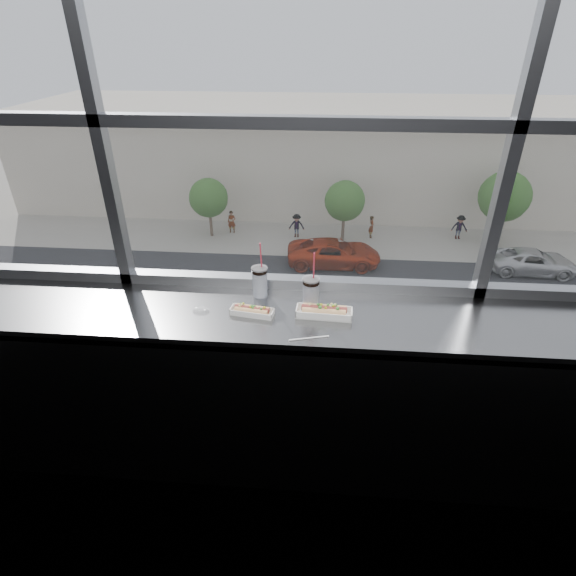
# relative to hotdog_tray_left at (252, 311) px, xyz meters

# --- Properties ---
(wall_back_lower) EXTENTS (6.00, 0.00, 6.00)m
(wall_back_lower) POSITION_rel_hotdog_tray_left_xyz_m (0.22, 0.30, -0.57)
(wall_back_lower) COLOR black
(wall_back_lower) RESTS_ON ground
(window_glass) EXTENTS (6.00, 0.00, 6.00)m
(window_glass) POSITION_rel_hotdog_tray_left_xyz_m (0.22, 0.32, 1.18)
(window_glass) COLOR silver
(window_glass) RESTS_ON ground
(window_mullions) EXTENTS (6.00, 0.08, 2.40)m
(window_mullions) POSITION_rel_hotdog_tray_left_xyz_m (0.22, 0.30, 1.18)
(window_mullions) COLOR gray
(window_mullions) RESTS_ON ground
(counter) EXTENTS (6.00, 0.55, 0.06)m
(counter) POSITION_rel_hotdog_tray_left_xyz_m (0.22, 0.03, -0.05)
(counter) COLOR gray
(counter) RESTS_ON ground
(counter_fascia) EXTENTS (6.00, 0.04, 1.04)m
(counter_fascia) POSITION_rel_hotdog_tray_left_xyz_m (0.22, -0.23, -0.57)
(counter_fascia) COLOR gray
(counter_fascia) RESTS_ON ground
(hotdog_tray_left) EXTENTS (0.23, 0.11, 0.06)m
(hotdog_tray_left) POSITION_rel_hotdog_tray_left_xyz_m (0.00, 0.00, 0.00)
(hotdog_tray_left) COLOR white
(hotdog_tray_left) RESTS_ON counter
(hotdog_tray_right) EXTENTS (0.29, 0.11, 0.07)m
(hotdog_tray_right) POSITION_rel_hotdog_tray_left_xyz_m (0.37, 0.01, 0.01)
(hotdog_tray_right) COLOR white
(hotdog_tray_right) RESTS_ON counter
(soda_cup_left) EXTENTS (0.09, 0.09, 0.33)m
(soda_cup_left) POSITION_rel_hotdog_tray_left_xyz_m (0.02, 0.20, 0.07)
(soda_cup_left) COLOR white
(soda_cup_left) RESTS_ON counter
(soda_cup_right) EXTENTS (0.09, 0.09, 0.33)m
(soda_cup_right) POSITION_rel_hotdog_tray_left_xyz_m (0.30, 0.09, 0.07)
(soda_cup_right) COLOR white
(soda_cup_right) RESTS_ON counter
(loose_straw) EXTENTS (0.19, 0.06, 0.01)m
(loose_straw) POSITION_rel_hotdog_tray_left_xyz_m (0.30, -0.19, -0.02)
(loose_straw) COLOR white
(loose_straw) RESTS_ON counter
(wrapper) EXTENTS (0.09, 0.07, 0.02)m
(wrapper) POSITION_rel_hotdog_tray_left_xyz_m (-0.28, 0.01, -0.01)
(wrapper) COLOR silver
(wrapper) RESTS_ON counter
(plaza_ground) EXTENTS (120.00, 120.00, 0.00)m
(plaza_ground) POSITION_rel_hotdog_tray_left_xyz_m (0.22, 43.80, -12.12)
(plaza_ground) COLOR gray
(plaza_ground) RESTS_ON ground
(plaza_near) EXTENTS (50.00, 14.00, 0.04)m
(plaza_near) POSITION_rel_hotdog_tray_left_xyz_m (0.22, 7.30, -12.10)
(plaza_near) COLOR gray
(plaza_near) RESTS_ON plaza_ground
(street_asphalt) EXTENTS (80.00, 10.00, 0.06)m
(street_asphalt) POSITION_rel_hotdog_tray_left_xyz_m (0.22, 20.30, -12.09)
(street_asphalt) COLOR black
(street_asphalt) RESTS_ON plaza_ground
(far_sidewalk) EXTENTS (80.00, 6.00, 0.04)m
(far_sidewalk) POSITION_rel_hotdog_tray_left_xyz_m (0.22, 28.30, -12.10)
(far_sidewalk) COLOR gray
(far_sidewalk) RESTS_ON plaza_ground
(far_building) EXTENTS (50.00, 14.00, 8.00)m
(far_building) POSITION_rel_hotdog_tray_left_xyz_m (0.22, 38.30, -8.12)
(far_building) COLOR #B9AF9D
(far_building) RESTS_ON plaza_ground
(car_near_c) EXTENTS (3.27, 7.08, 2.31)m
(car_near_c) POSITION_rel_hotdog_tray_left_xyz_m (2.10, 16.30, -10.91)
(car_near_c) COLOR #903C0E
(car_near_c) RESTS_ON street_asphalt
(car_near_b) EXTENTS (3.13, 6.07, 1.94)m
(car_near_b) POSITION_rel_hotdog_tray_left_xyz_m (-8.01, 16.30, -11.09)
(car_near_b) COLOR #3C3432
(car_near_b) RESTS_ON street_asphalt
(car_near_a) EXTENTS (2.92, 6.13, 1.99)m
(car_near_a) POSITION_rel_hotdog_tray_left_xyz_m (-11.92, 16.30, -11.07)
(car_near_a) COLOR gray
(car_near_a) RESTS_ON street_asphalt
(car_far_b) EXTENTS (2.99, 6.71, 2.20)m
(car_far_b) POSITION_rel_hotdog_tray_left_xyz_m (1.17, 24.30, -10.96)
(car_far_b) COLOR #9F1F05
(car_far_b) RESTS_ON street_asphalt
(car_far_c) EXTENTS (2.69, 5.91, 1.94)m
(car_far_c) POSITION_rel_hotdog_tray_left_xyz_m (13.57, 24.30, -11.09)
(car_far_c) COLOR #B4B4B4
(car_far_c) RESTS_ON street_asphalt
(car_near_d) EXTENTS (2.65, 5.70, 1.86)m
(car_near_d) POSITION_rel_hotdog_tray_left_xyz_m (5.95, 16.30, -11.13)
(car_near_d) COLOR white
(car_near_d) RESTS_ON street_asphalt
(pedestrian_a) EXTENTS (0.89, 0.67, 2.01)m
(pedestrian_a) POSITION_rel_hotdog_tray_left_xyz_m (-6.40, 29.07, -11.08)
(pedestrian_a) COLOR #66605B
(pedestrian_a) RESTS_ON far_sidewalk
(pedestrian_c) EXTENTS (0.66, 0.88, 1.97)m
(pedestrian_c) POSITION_rel_hotdog_tray_left_xyz_m (3.94, 29.01, -11.10)
(pedestrian_c) COLOR #66605B
(pedestrian_c) RESTS_ON far_sidewalk
(pedestrian_b) EXTENTS (0.94, 0.71, 2.12)m
(pedestrian_b) POSITION_rel_hotdog_tray_left_xyz_m (-1.51, 28.62, -11.02)
(pedestrian_b) COLOR #66605B
(pedestrian_b) RESTS_ON far_sidewalk
(pedestrian_d) EXTENTS (0.95, 0.72, 2.15)m
(pedestrian_d) POSITION_rel_hotdog_tray_left_xyz_m (10.26, 29.25, -11.01)
(pedestrian_d) COLOR #66605B
(pedestrian_d) RESTS_ON far_sidewalk
(tree_left) EXTENTS (2.78, 2.78, 4.35)m
(tree_left) POSITION_rel_hotdog_tray_left_xyz_m (-7.79, 28.30, -9.18)
(tree_left) COLOR #47382B
(tree_left) RESTS_ON far_sidewalk
(tree_center) EXTENTS (2.82, 2.82, 4.41)m
(tree_center) POSITION_rel_hotdog_tray_left_xyz_m (1.84, 28.30, -9.13)
(tree_center) COLOR #47382B
(tree_center) RESTS_ON far_sidewalk
(tree_right) EXTENTS (3.39, 3.39, 5.30)m
(tree_right) POSITION_rel_hotdog_tray_left_xyz_m (12.49, 28.30, -8.53)
(tree_right) COLOR #47382B
(tree_right) RESTS_ON far_sidewalk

